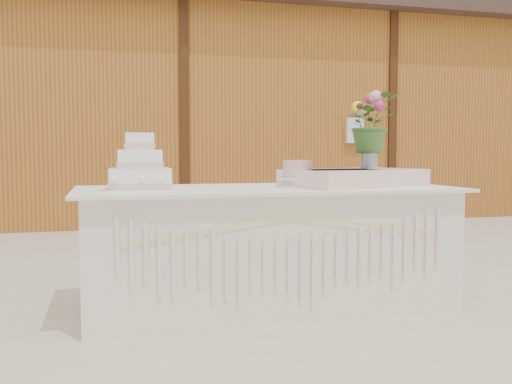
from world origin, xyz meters
TOP-DOWN VIEW (x-y plane):
  - ground at (0.00, 0.00)m, footprint 80.00×80.00m
  - barn at (-0.01, 5.99)m, footprint 12.60×4.60m
  - cake_table at (0.00, -0.00)m, footprint 2.40×1.00m
  - wedding_cake at (-0.80, 0.09)m, footprint 0.39×0.39m
  - pink_cake_stand at (0.19, -0.03)m, footprint 0.24×0.24m
  - satin_runner at (0.58, -0.03)m, footprint 1.01×0.78m
  - flower_vase at (0.73, 0.05)m, footprint 0.11×0.11m
  - bouquet at (0.73, 0.05)m, footprint 0.46×0.43m
  - loose_flowers at (-0.95, 0.02)m, footprint 0.16×0.31m

SIDE VIEW (x-z plane):
  - ground at x=0.00m, z-range 0.00..0.00m
  - cake_table at x=0.00m, z-range 0.00..0.77m
  - loose_flowers at x=-0.95m, z-range 0.77..0.79m
  - satin_runner at x=0.58m, z-range 0.77..0.88m
  - pink_cake_stand at x=0.19m, z-range 0.78..0.95m
  - wedding_cake at x=-0.80m, z-range 0.71..1.06m
  - flower_vase at x=0.73m, z-range 0.88..1.04m
  - bouquet at x=0.73m, z-range 1.04..1.44m
  - barn at x=-0.01m, z-range 0.03..3.33m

